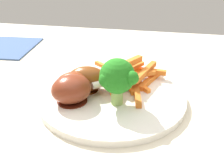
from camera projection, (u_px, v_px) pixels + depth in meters
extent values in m
cube|color=beige|center=(123.00, 97.00, 0.52)|extent=(1.28, 0.83, 0.03)
cylinder|color=white|center=(112.00, 97.00, 0.48)|extent=(0.26, 0.26, 0.01)
cylinder|color=#8CB058|center=(119.00, 96.00, 0.44)|extent=(0.02, 0.02, 0.03)
sphere|color=#20721B|center=(120.00, 76.00, 0.43)|extent=(0.06, 0.06, 0.06)
sphere|color=#20721B|center=(121.00, 82.00, 0.41)|extent=(0.03, 0.03, 0.03)
sphere|color=#20721B|center=(108.00, 78.00, 0.43)|extent=(0.02, 0.02, 0.02)
sphere|color=#20721B|center=(107.00, 80.00, 0.42)|extent=(0.03, 0.03, 0.03)
sphere|color=#20721B|center=(132.00, 78.00, 0.41)|extent=(0.02, 0.02, 0.02)
cube|color=orange|center=(127.00, 81.00, 0.52)|extent=(0.05, 0.10, 0.01)
cube|color=orange|center=(123.00, 75.00, 0.49)|extent=(0.06, 0.05, 0.01)
cube|color=orange|center=(128.00, 64.00, 0.50)|extent=(0.05, 0.07, 0.01)
cube|color=orange|center=(132.00, 68.00, 0.52)|extent=(0.04, 0.06, 0.01)
cube|color=#CC6520|center=(120.00, 79.00, 0.52)|extent=(0.09, 0.03, 0.01)
cube|color=orange|center=(144.00, 70.00, 0.54)|extent=(0.09, 0.02, 0.01)
cube|color=orange|center=(128.00, 73.00, 0.51)|extent=(0.06, 0.03, 0.01)
cube|color=orange|center=(121.00, 82.00, 0.49)|extent=(0.03, 0.09, 0.01)
cube|color=orange|center=(126.00, 81.00, 0.51)|extent=(0.07, 0.03, 0.01)
cube|color=orange|center=(137.00, 83.00, 0.51)|extent=(0.05, 0.06, 0.01)
cube|color=orange|center=(130.00, 76.00, 0.50)|extent=(0.09, 0.07, 0.01)
cube|color=#CF6721|center=(137.00, 91.00, 0.48)|extent=(0.03, 0.10, 0.01)
cube|color=#CF6621|center=(128.00, 82.00, 0.51)|extent=(0.02, 0.08, 0.01)
cube|color=#CE6621|center=(145.00, 72.00, 0.51)|extent=(0.04, 0.09, 0.01)
cube|color=orange|center=(129.00, 74.00, 0.51)|extent=(0.08, 0.02, 0.01)
cube|color=orange|center=(110.00, 69.00, 0.54)|extent=(0.08, 0.06, 0.01)
cube|color=orange|center=(150.00, 80.00, 0.52)|extent=(0.04, 0.09, 0.01)
cylinder|color=#501A0F|center=(72.00, 101.00, 0.46)|extent=(0.05, 0.05, 0.00)
ellipsoid|color=maroon|center=(71.00, 89.00, 0.45)|extent=(0.09, 0.09, 0.05)
cylinder|color=beige|center=(101.00, 84.00, 0.47)|extent=(0.03, 0.03, 0.01)
sphere|color=silver|center=(110.00, 82.00, 0.47)|extent=(0.02, 0.02, 0.02)
cylinder|color=#5B1F0F|center=(75.00, 93.00, 0.48)|extent=(0.04, 0.04, 0.00)
ellipsoid|color=maroon|center=(75.00, 83.00, 0.47)|extent=(0.08, 0.07, 0.04)
cylinder|color=beige|center=(107.00, 81.00, 0.48)|extent=(0.04, 0.03, 0.01)
sphere|color=silver|center=(119.00, 79.00, 0.49)|extent=(0.02, 0.02, 0.02)
cylinder|color=#4F200A|center=(87.00, 90.00, 0.49)|extent=(0.04, 0.04, 0.00)
ellipsoid|color=brown|center=(87.00, 79.00, 0.48)|extent=(0.08, 0.06, 0.05)
cylinder|color=beige|center=(118.00, 79.00, 0.49)|extent=(0.04, 0.02, 0.01)
sphere|color=silver|center=(128.00, 79.00, 0.49)|extent=(0.02, 0.02, 0.02)
cube|color=#3D5684|center=(8.00, 47.00, 0.73)|extent=(0.15, 0.18, 0.00)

